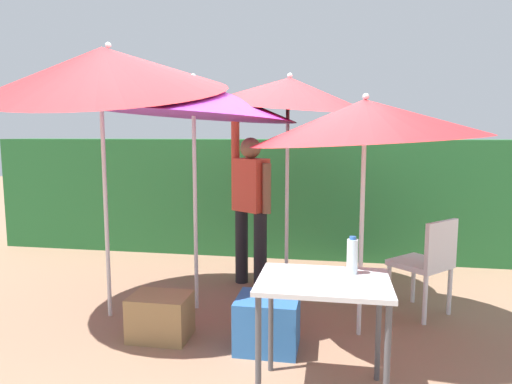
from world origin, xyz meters
name	(u,v)px	position (x,y,z in m)	size (l,w,h in m)	color
ground_plane	(250,317)	(0.00, 0.00, 0.00)	(24.00, 24.00, 0.00)	#937056
hedge_row	(281,197)	(0.00, 2.33, 0.78)	(8.00, 0.70, 1.56)	#23602D
umbrella_rainbow	(193,98)	(-0.55, 0.15, 1.96)	(1.91, 1.90, 2.21)	silver
umbrella_orange	(365,120)	(0.94, -0.20, 1.74)	(1.84, 1.83, 1.96)	silver
umbrella_yellow	(289,93)	(0.27, 0.61, 2.03)	(1.70, 1.69, 2.28)	silver
umbrella_navy	(105,70)	(-1.22, -0.17, 2.18)	(2.10, 2.12, 2.61)	silver
person_vendor	(251,200)	(-0.16, 0.88, 0.93)	(0.51, 0.38, 1.88)	black
chair_plastic	(427,260)	(1.56, 0.33, 0.51)	(0.62, 0.62, 0.89)	silver
cooler_box	(268,323)	(0.24, -0.55, 0.20)	(0.47, 0.42, 0.40)	#2D6BB7
crate_cardboard	(160,317)	(-0.64, -0.53, 0.18)	(0.47, 0.35, 0.36)	#9E7A4C
folding_table	(323,294)	(0.67, -1.14, 0.67)	(0.80, 0.60, 0.76)	#4C4C51
bottle_water	(352,256)	(0.84, -0.99, 0.87)	(0.07, 0.07, 0.24)	silver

